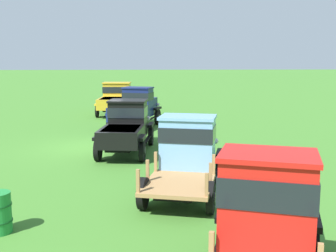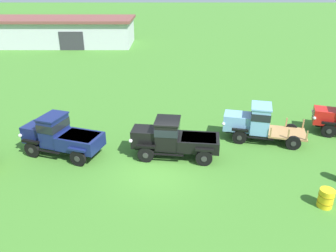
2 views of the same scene
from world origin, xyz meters
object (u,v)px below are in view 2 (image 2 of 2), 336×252
Objects in this scene: vintage_truck_second_in_line at (61,135)px; vintage_truck_far_side at (256,122)px; oil_drum_near_fence at (327,198)px; vintage_truck_midrow_center at (173,138)px; farm_shed at (56,31)px.

vintage_truck_far_side is (10.99, 1.80, 0.00)m from vintage_truck_second_in_line.
vintage_truck_second_in_line is at bearing 159.81° from oil_drum_near_fence.
vintage_truck_second_in_line is 13.31m from oil_drum_near_fence.
vintage_truck_far_side is 6.60m from oil_drum_near_fence.
vintage_truck_midrow_center is 5.83× the size of oil_drum_near_fence.
farm_shed is 4.39× the size of vintage_truck_far_side.
vintage_truck_far_side is at bearing 22.49° from vintage_truck_midrow_center.
oil_drum_near_fence is at bearing -58.29° from farm_shed.
vintage_truck_midrow_center is 5.33m from vintage_truck_far_side.
vintage_truck_second_in_line is 0.98× the size of vintage_truck_midrow_center.
farm_shed is 4.54× the size of vintage_truck_midrow_center.
vintage_truck_far_side is at bearing 9.32° from vintage_truck_second_in_line.
farm_shed reaches higher than vintage_truck_midrow_center.
farm_shed is at bearing 107.60° from vintage_truck_second_in_line.
vintage_truck_second_in_line reaches higher than vintage_truck_midrow_center.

